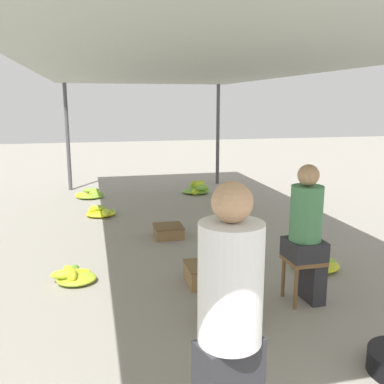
{
  "coord_description": "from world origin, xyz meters",
  "views": [
    {
      "loc": [
        -1.19,
        -0.91,
        1.9
      ],
      "look_at": [
        0.0,
        4.14,
        0.8
      ],
      "focal_mm": 40.0,
      "sensor_mm": 36.0,
      "label": 1
    }
  ],
  "objects_px": {
    "banana_pile_left_0": "(73,276)",
    "banana_pile_left_3": "(91,195)",
    "banana_pile_right_0": "(197,189)",
    "vendor_seated": "(307,232)",
    "crate_near": "(168,231)",
    "banana_pile_left_2": "(101,212)",
    "crate_mid": "(205,274)",
    "stool": "(303,267)",
    "crate_far": "(228,310)",
    "banana_pile_right_1": "(230,199)",
    "vendor_foreground": "(230,325)",
    "banana_pile_right_2": "(317,263)"
  },
  "relations": [
    {
      "from": "banana_pile_left_0",
      "to": "banana_pile_left_3",
      "type": "bearing_deg",
      "value": 87.24
    },
    {
      "from": "banana_pile_right_0",
      "to": "vendor_seated",
      "type": "bearing_deg",
      "value": -92.07
    },
    {
      "from": "crate_near",
      "to": "banana_pile_left_2",
      "type": "bearing_deg",
      "value": 123.47
    },
    {
      "from": "vendor_seated",
      "to": "crate_mid",
      "type": "xyz_separation_m",
      "value": [
        -0.82,
        0.61,
        -0.59
      ]
    },
    {
      "from": "stool",
      "to": "crate_far",
      "type": "xyz_separation_m",
      "value": [
        -0.82,
        -0.21,
        -0.25
      ]
    },
    {
      "from": "banana_pile_left_3",
      "to": "banana_pile_right_1",
      "type": "height_order",
      "value": "banana_pile_right_1"
    },
    {
      "from": "stool",
      "to": "banana_pile_left_2",
      "type": "bearing_deg",
      "value": 116.36
    },
    {
      "from": "banana_pile_left_3",
      "to": "crate_mid",
      "type": "relative_size",
      "value": 1.49
    },
    {
      "from": "vendor_foreground",
      "to": "banana_pile_right_1",
      "type": "height_order",
      "value": "vendor_foreground"
    },
    {
      "from": "stool",
      "to": "crate_near",
      "type": "height_order",
      "value": "stool"
    },
    {
      "from": "crate_near",
      "to": "banana_pile_left_0",
      "type": "bearing_deg",
      "value": -134.05
    },
    {
      "from": "crate_near",
      "to": "crate_far",
      "type": "height_order",
      "value": "crate_far"
    },
    {
      "from": "banana_pile_right_2",
      "to": "crate_far",
      "type": "distance_m",
      "value": 1.67
    },
    {
      "from": "stool",
      "to": "crate_far",
      "type": "distance_m",
      "value": 0.88
    },
    {
      "from": "banana_pile_right_1",
      "to": "crate_near",
      "type": "bearing_deg",
      "value": -130.82
    },
    {
      "from": "stool",
      "to": "banana_pile_right_2",
      "type": "height_order",
      "value": "stool"
    },
    {
      "from": "vendor_foreground",
      "to": "crate_far",
      "type": "bearing_deg",
      "value": 71.72
    },
    {
      "from": "banana_pile_right_0",
      "to": "vendor_foreground",
      "type": "bearing_deg",
      "value": -102.59
    },
    {
      "from": "crate_near",
      "to": "crate_far",
      "type": "distance_m",
      "value": 2.49
    },
    {
      "from": "stool",
      "to": "crate_mid",
      "type": "bearing_deg",
      "value": 142.56
    },
    {
      "from": "vendor_foreground",
      "to": "banana_pile_left_0",
      "type": "bearing_deg",
      "value": 108.99
    },
    {
      "from": "vendor_foreground",
      "to": "banana_pile_left_2",
      "type": "height_order",
      "value": "vendor_foreground"
    },
    {
      "from": "vendor_seated",
      "to": "banana_pile_left_3",
      "type": "height_order",
      "value": "vendor_seated"
    },
    {
      "from": "banana_pile_left_3",
      "to": "crate_far",
      "type": "xyz_separation_m",
      "value": [
        1.16,
        -5.31,
        0.04
      ]
    },
    {
      "from": "crate_mid",
      "to": "crate_far",
      "type": "height_order",
      "value": "crate_mid"
    },
    {
      "from": "vendor_foreground",
      "to": "vendor_seated",
      "type": "xyz_separation_m",
      "value": [
        1.3,
        1.63,
        -0.09
      ]
    },
    {
      "from": "banana_pile_left_0",
      "to": "banana_pile_left_2",
      "type": "xyz_separation_m",
      "value": [
        0.37,
        2.68,
        -0.01
      ]
    },
    {
      "from": "banana_pile_right_0",
      "to": "banana_pile_right_2",
      "type": "distance_m",
      "value": 4.31
    },
    {
      "from": "stool",
      "to": "crate_mid",
      "type": "xyz_separation_m",
      "value": [
        -0.8,
        0.61,
        -0.24
      ]
    },
    {
      "from": "banana_pile_left_3",
      "to": "crate_far",
      "type": "relative_size",
      "value": 1.51
    },
    {
      "from": "crate_near",
      "to": "crate_mid",
      "type": "height_order",
      "value": "crate_mid"
    },
    {
      "from": "stool",
      "to": "banana_pile_right_1",
      "type": "bearing_deg",
      "value": 81.61
    },
    {
      "from": "banana_pile_right_0",
      "to": "crate_far",
      "type": "xyz_separation_m",
      "value": [
        -1.02,
        -5.23,
        0.01
      ]
    },
    {
      "from": "stool",
      "to": "crate_near",
      "type": "xyz_separation_m",
      "value": [
        -0.9,
        2.28,
        -0.27
      ]
    },
    {
      "from": "vendor_seated",
      "to": "banana_pile_left_0",
      "type": "relative_size",
      "value": 2.81
    },
    {
      "from": "stool",
      "to": "crate_far",
      "type": "relative_size",
      "value": 1.1
    },
    {
      "from": "vendor_seated",
      "to": "banana_pile_left_0",
      "type": "distance_m",
      "value": 2.48
    },
    {
      "from": "vendor_foreground",
      "to": "banana_pile_right_2",
      "type": "bearing_deg",
      "value": 51.83
    },
    {
      "from": "banana_pile_left_2",
      "to": "banana_pile_left_3",
      "type": "relative_size",
      "value": 0.89
    },
    {
      "from": "banana_pile_right_0",
      "to": "banana_pile_right_2",
      "type": "xyz_separation_m",
      "value": [
        0.36,
        -4.3,
        -0.04
      ]
    },
    {
      "from": "crate_mid",
      "to": "banana_pile_left_2",
      "type": "bearing_deg",
      "value": 108.32
    },
    {
      "from": "crate_far",
      "to": "vendor_seated",
      "type": "bearing_deg",
      "value": 14.35
    },
    {
      "from": "crate_far",
      "to": "vendor_foreground",
      "type": "bearing_deg",
      "value": -108.28
    },
    {
      "from": "banana_pile_left_3",
      "to": "crate_far",
      "type": "height_order",
      "value": "crate_far"
    },
    {
      "from": "banana_pile_right_2",
      "to": "banana_pile_left_0",
      "type": "bearing_deg",
      "value": 174.98
    },
    {
      "from": "banana_pile_right_1",
      "to": "crate_near",
      "type": "relative_size",
      "value": 1.44
    },
    {
      "from": "banana_pile_right_1",
      "to": "crate_mid",
      "type": "xyz_separation_m",
      "value": [
        -1.39,
        -3.39,
        0.02
      ]
    },
    {
      "from": "banana_pile_right_2",
      "to": "banana_pile_right_1",
      "type": "bearing_deg",
      "value": 89.55
    },
    {
      "from": "vendor_seated",
      "to": "banana_pile_left_2",
      "type": "bearing_deg",
      "value": 116.62
    },
    {
      "from": "banana_pile_left_0",
      "to": "banana_pile_right_0",
      "type": "bearing_deg",
      "value": 59.63
    }
  ]
}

